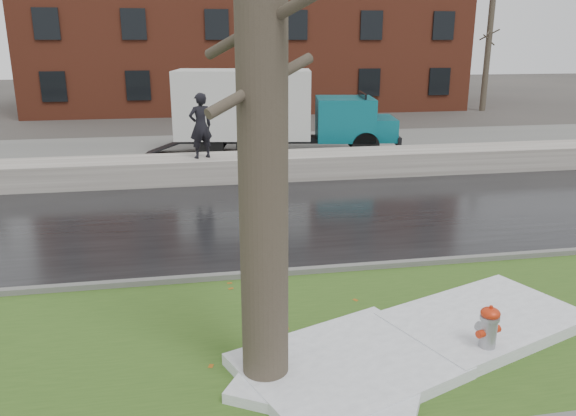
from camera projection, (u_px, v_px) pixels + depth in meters
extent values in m
plane|color=#47423D|center=(321.00, 298.00, 9.43)|extent=(120.00, 120.00, 0.00)
cube|color=#304F1A|center=(341.00, 334.00, 8.25)|extent=(60.00, 4.50, 0.04)
cube|color=black|center=(278.00, 218.00, 13.67)|extent=(60.00, 7.00, 0.03)
cube|color=slate|center=(243.00, 152.00, 21.69)|extent=(60.00, 9.00, 0.03)
cube|color=slate|center=(309.00, 271.00, 10.36)|extent=(60.00, 0.15, 0.14)
cube|color=beige|center=(257.00, 167.00, 17.53)|extent=(60.00, 1.60, 0.75)
cube|color=brown|center=(245.00, 27.00, 36.63)|extent=(26.00, 12.00, 10.00)
cylinder|color=brown|center=(114.00, 57.00, 32.00)|extent=(0.36, 0.36, 6.50)
cylinder|color=brown|center=(112.00, 40.00, 31.73)|extent=(0.84, 1.62, 0.73)
cylinder|color=brown|center=(111.00, 23.00, 31.47)|extent=(1.08, 1.26, 0.66)
cylinder|color=brown|center=(113.00, 51.00, 31.90)|extent=(1.40, 0.61, 0.63)
cylinder|color=brown|center=(487.00, 56.00, 33.85)|extent=(0.36, 0.36, 6.50)
cylinder|color=brown|center=(489.00, 40.00, 33.58)|extent=(0.84, 1.62, 0.73)
cylinder|color=brown|center=(491.00, 24.00, 33.32)|extent=(1.08, 1.26, 0.66)
cylinder|color=brown|center=(488.00, 50.00, 33.75)|extent=(1.40, 0.61, 0.63)
cylinder|color=gray|center=(488.00, 336.00, 7.48)|extent=(0.28, 0.28, 0.67)
ellipsoid|color=red|center=(490.00, 313.00, 7.38)|extent=(0.33, 0.33, 0.16)
cylinder|color=red|center=(491.00, 307.00, 7.36)|extent=(0.06, 0.06, 0.05)
cylinder|color=red|center=(481.00, 334.00, 7.40)|extent=(0.12, 0.13, 0.11)
cylinder|color=red|center=(496.00, 329.00, 7.52)|extent=(0.12, 0.13, 0.11)
cylinder|color=gray|center=(480.00, 327.00, 7.58)|extent=(0.16, 0.13, 0.13)
cylinder|color=brown|center=(262.00, 94.00, 6.06)|extent=(0.68, 0.68, 7.12)
cylinder|color=brown|center=(261.00, 25.00, 5.86)|extent=(1.17, 1.47, 0.74)
cylinder|color=brown|center=(262.00, 84.00, 6.03)|extent=(1.31, 0.90, 0.64)
cube|color=black|center=(275.00, 139.00, 21.17)|extent=(7.32, 2.13, 0.20)
cube|color=beige|center=(243.00, 104.00, 20.78)|extent=(5.22, 3.07, 2.45)
cube|color=#0C6371|center=(345.00, 118.00, 20.97)|extent=(2.43, 2.50, 1.55)
cube|color=#0C6371|center=(379.00, 128.00, 21.08)|extent=(1.41, 2.16, 0.82)
cube|color=black|center=(362.00, 104.00, 20.82)|extent=(0.38, 1.80, 0.82)
cube|color=black|center=(165.00, 147.00, 21.22)|extent=(1.72, 1.34, 0.61)
cylinder|color=black|center=(365.00, 146.00, 20.31)|extent=(1.03, 0.44, 1.00)
cylinder|color=black|center=(359.00, 137.00, 22.14)|extent=(1.03, 0.44, 1.00)
cylinder|color=black|center=(250.00, 146.00, 20.28)|extent=(1.03, 0.44, 1.00)
cylinder|color=black|center=(253.00, 137.00, 22.10)|extent=(1.03, 0.44, 1.00)
cylinder|color=black|center=(210.00, 146.00, 20.26)|extent=(1.03, 0.44, 1.00)
cylinder|color=black|center=(216.00, 137.00, 22.09)|extent=(1.03, 0.44, 1.00)
imported|color=black|center=(201.00, 126.00, 16.71)|extent=(0.82, 0.68, 1.94)
cube|color=white|center=(347.00, 366.00, 7.25)|extent=(3.15, 2.82, 0.16)
cube|color=white|center=(331.00, 380.00, 6.96)|extent=(2.71, 2.49, 0.14)
cube|color=white|center=(485.00, 320.00, 8.43)|extent=(3.26, 2.67, 0.18)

